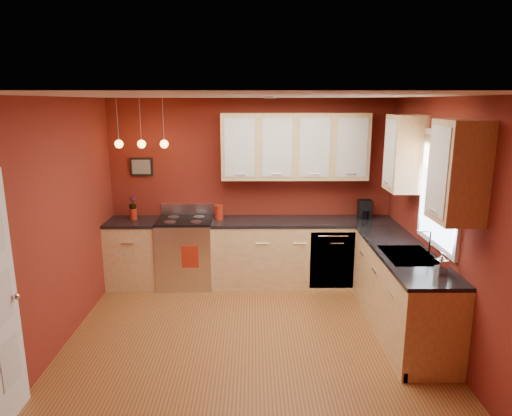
{
  "coord_description": "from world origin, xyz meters",
  "views": [
    {
      "loc": [
        0.03,
        -4.34,
        2.55
      ],
      "look_at": [
        0.06,
        1.0,
        1.3
      ],
      "focal_mm": 32.0,
      "sensor_mm": 36.0,
      "label": 1
    }
  ],
  "objects_px": {
    "gas_range": "(186,252)",
    "sink": "(409,257)",
    "coffee_maker": "(365,210)",
    "soap_pump": "(442,263)",
    "red_canister": "(219,212)"
  },
  "relations": [
    {
      "from": "gas_range",
      "to": "sink",
      "type": "bearing_deg",
      "value": -29.78
    },
    {
      "from": "gas_range",
      "to": "coffee_maker",
      "type": "distance_m",
      "value": 2.59
    },
    {
      "from": "sink",
      "to": "soap_pump",
      "type": "xyz_separation_m",
      "value": [
        0.12,
        -0.55,
        0.13
      ]
    },
    {
      "from": "red_canister",
      "to": "coffee_maker",
      "type": "bearing_deg",
      "value": 0.68
    },
    {
      "from": "sink",
      "to": "coffee_maker",
      "type": "relative_size",
      "value": 2.65
    },
    {
      "from": "gas_range",
      "to": "red_canister",
      "type": "relative_size",
      "value": 5.64
    },
    {
      "from": "sink",
      "to": "red_canister",
      "type": "height_order",
      "value": "sink"
    },
    {
      "from": "sink",
      "to": "soap_pump",
      "type": "distance_m",
      "value": 0.58
    },
    {
      "from": "coffee_maker",
      "to": "gas_range",
      "type": "bearing_deg",
      "value": -178.52
    },
    {
      "from": "gas_range",
      "to": "red_canister",
      "type": "xyz_separation_m",
      "value": [
        0.47,
        0.07,
        0.56
      ]
    },
    {
      "from": "coffee_maker",
      "to": "red_canister",
      "type": "bearing_deg",
      "value": -179.98
    },
    {
      "from": "sink",
      "to": "red_canister",
      "type": "xyz_separation_m",
      "value": [
        -2.15,
        1.57,
        0.12
      ]
    },
    {
      "from": "sink",
      "to": "soap_pump",
      "type": "relative_size",
      "value": 3.23
    },
    {
      "from": "soap_pump",
      "to": "red_canister",
      "type": "bearing_deg",
      "value": 136.97
    },
    {
      "from": "red_canister",
      "to": "soap_pump",
      "type": "bearing_deg",
      "value": -43.03
    }
  ]
}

